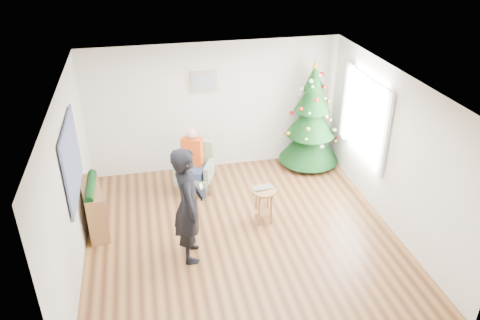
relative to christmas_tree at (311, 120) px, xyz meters
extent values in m
plane|color=brown|center=(-1.91, -2.14, -1.00)|extent=(5.00, 5.00, 0.00)
plane|color=white|center=(-1.91, -2.14, 1.60)|extent=(5.00, 5.00, 0.00)
plane|color=silver|center=(-1.91, 0.36, 0.30)|extent=(5.00, 0.00, 5.00)
plane|color=silver|center=(-1.91, -4.64, 0.30)|extent=(5.00, 0.00, 5.00)
plane|color=silver|center=(-4.41, -2.14, 0.30)|extent=(0.00, 5.00, 5.00)
plane|color=silver|center=(0.59, -2.14, 0.30)|extent=(0.00, 5.00, 5.00)
cube|color=white|center=(0.56, -1.14, 0.50)|extent=(0.04, 1.30, 1.40)
cube|color=white|center=(0.53, -1.89, 0.50)|extent=(0.05, 0.25, 1.50)
cube|color=white|center=(0.53, -0.39, 0.50)|extent=(0.05, 0.25, 1.50)
cylinder|color=#3F2816|center=(0.00, 0.00, -0.86)|extent=(0.09, 0.09, 0.28)
cone|color=black|center=(0.00, 0.00, -0.48)|extent=(1.23, 1.23, 0.81)
cone|color=black|center=(0.00, 0.00, 0.04)|extent=(0.99, 0.99, 0.71)
cone|color=black|center=(0.00, 0.00, 0.51)|extent=(0.72, 0.72, 0.62)
cone|color=black|center=(0.00, 0.00, 0.89)|extent=(0.42, 0.42, 0.52)
cone|color=gold|center=(0.00, 0.00, 1.16)|extent=(0.13, 0.13, 0.13)
cylinder|color=brown|center=(-1.45, -1.80, -0.40)|extent=(0.42, 0.42, 0.04)
cylinder|color=brown|center=(-1.45, -1.80, -0.82)|extent=(0.31, 0.31, 0.02)
imported|color=silver|center=(-1.45, -1.80, -0.36)|extent=(0.37, 0.26, 0.03)
cube|color=gray|center=(-2.47, -0.57, -0.69)|extent=(0.80, 0.77, 0.12)
cube|color=gray|center=(-2.37, -0.32, -0.35)|extent=(0.61, 0.34, 0.60)
cube|color=gray|center=(-2.74, -0.45, -0.53)|extent=(0.27, 0.48, 0.30)
cube|color=gray|center=(-2.21, -0.68, -0.53)|extent=(0.27, 0.48, 0.30)
cube|color=navy|center=(-2.47, -0.64, -0.56)|extent=(0.47, 0.48, 0.14)
cube|color=#C14512|center=(-2.47, -0.44, -0.23)|extent=(0.42, 0.33, 0.55)
sphere|color=tan|center=(-2.47, -0.46, 0.15)|extent=(0.19, 0.19, 0.19)
imported|color=black|center=(-2.78, -2.43, -0.08)|extent=(0.47, 0.69, 1.86)
cube|color=white|center=(-2.58, -2.46, 0.23)|extent=(0.04, 0.13, 0.04)
cube|color=brown|center=(-4.24, -1.40, -0.60)|extent=(0.46, 1.04, 0.80)
cylinder|color=black|center=(-4.24, -1.40, -0.18)|extent=(0.14, 0.90, 0.14)
cube|color=black|center=(-4.37, -1.84, 0.55)|extent=(0.03, 1.50, 1.15)
cube|color=tan|center=(-2.11, 0.33, 0.85)|extent=(0.52, 0.03, 0.42)
cube|color=gray|center=(-2.11, 0.30, 0.85)|extent=(0.44, 0.02, 0.34)
camera|label=1|loc=(-3.26, -8.18, 3.74)|focal=35.00mm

